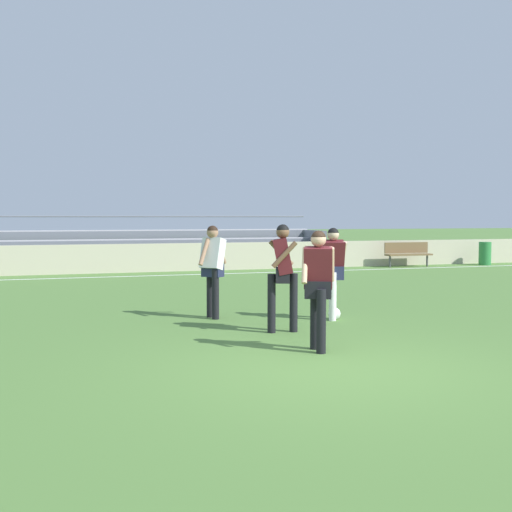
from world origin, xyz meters
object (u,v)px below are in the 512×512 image
object	(u,v)px
player_white_pressing_high	(213,263)
player_dark_overlapping	(318,280)
soccer_ball	(334,314)
bleacher_stand	(89,247)
trash_bin	(485,253)
player_dark_challenging	(333,265)
bench_far_left	(408,252)
player_dark_on_ball	(283,268)

from	to	relation	value
player_white_pressing_high	player_dark_overlapping	bearing A→B (deg)	-78.27
player_white_pressing_high	soccer_ball	distance (m)	2.37
bleacher_stand	player_dark_overlapping	size ratio (longest dim) A/B	10.59
trash_bin	player_dark_challenging	bearing A→B (deg)	-137.56
soccer_ball	bleacher_stand	bearing A→B (deg)	104.75
bench_far_left	soccer_ball	size ratio (longest dim) A/B	8.18
player_dark_challenging	player_dark_on_ball	distance (m)	1.58
player_white_pressing_high	trash_bin	bearing A→B (deg)	35.44
player_dark_on_ball	soccer_ball	world-z (taller)	player_dark_on_ball
bleacher_stand	soccer_ball	size ratio (longest dim) A/B	79.84
trash_bin	player_dark_on_ball	size ratio (longest dim) A/B	0.51
player_dark_challenging	player_dark_on_ball	size ratio (longest dim) A/B	0.95
trash_bin	player_dark_challenging	xyz separation A→B (m)	(-11.10, -10.15, 0.54)
bleacher_stand	soccer_ball	world-z (taller)	bleacher_stand
soccer_ball	bench_far_left	bearing A→B (deg)	52.95
player_white_pressing_high	bench_far_left	bearing A→B (deg)	43.94
player_dark_challenging	player_dark_on_ball	world-z (taller)	player_dark_on_ball
soccer_ball	player_dark_on_ball	bearing A→B (deg)	-146.29
bleacher_stand	trash_bin	bearing A→B (deg)	-11.73
trash_bin	player_white_pressing_high	size ratio (longest dim) A/B	0.52
player_white_pressing_high	soccer_ball	size ratio (longest dim) A/B	7.66
player_white_pressing_high	bleacher_stand	bearing A→B (deg)	96.66
player_dark_overlapping	soccer_ball	world-z (taller)	player_dark_overlapping
bleacher_stand	player_dark_overlapping	distance (m)	15.71
bench_far_left	soccer_ball	xyz separation A→B (m)	(-7.76, -10.28, -0.44)
bench_far_left	player_dark_challenging	size ratio (longest dim) A/B	1.09
bleacher_stand	soccer_ball	xyz separation A→B (m)	(3.47, -13.19, -0.64)
bench_far_left	player_dark_challenging	xyz separation A→B (m)	(-7.79, -10.26, 0.43)
player_dark_challenging	player_white_pressing_high	distance (m)	2.17
trash_bin	player_dark_on_ball	world-z (taller)	player_dark_on_ball
trash_bin	soccer_ball	size ratio (longest dim) A/B	4.00
bleacher_stand	bench_far_left	xyz separation A→B (m)	(11.23, -2.91, -0.21)
bench_far_left	bleacher_stand	bearing A→B (deg)	165.47
soccer_ball	player_dark_overlapping	bearing A→B (deg)	-119.77
player_dark_challenging	player_white_pressing_high	xyz separation A→B (m)	(-2.01, 0.82, 0.03)
player_dark_challenging	player_dark_overlapping	xyz separation A→B (m)	(-1.34, -2.40, 0.01)
bleacher_stand	player_dark_on_ball	size ratio (longest dim) A/B	10.18
player_white_pressing_high	player_dark_overlapping	distance (m)	3.29
player_dark_challenging	soccer_ball	distance (m)	0.87
player_dark_challenging	soccer_ball	bearing A→B (deg)	-41.32
player_dark_on_ball	player_dark_challenging	bearing A→B (deg)	34.88
trash_bin	player_dark_on_ball	distance (m)	16.61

